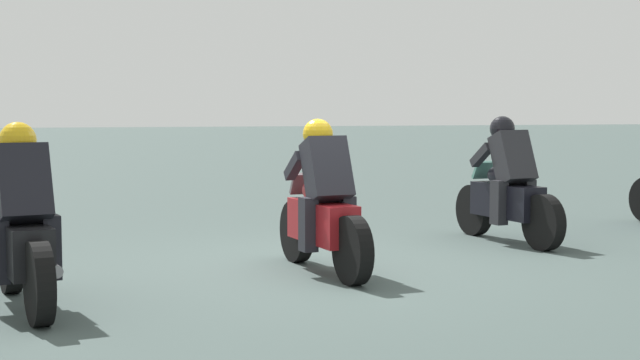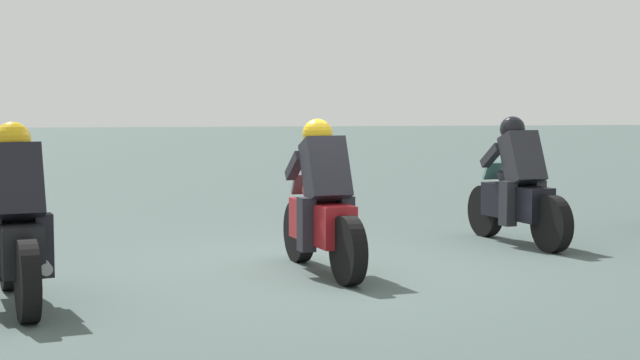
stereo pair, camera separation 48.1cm
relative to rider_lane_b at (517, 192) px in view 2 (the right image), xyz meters
The scene contains 4 objects.
ground_plane 2.94m from the rider_lane_b, 114.68° to the left, with size 120.00×120.00×0.00m, color #3F4E4B.
rider_lane_b is the anchor object (origin of this frame).
rider_lane_c 3.01m from the rider_lane_b, 119.05° to the left, with size 2.04×0.60×1.51m.
rider_lane_d 5.92m from the rider_lane_b, 114.67° to the left, with size 2.02×0.66×1.51m.
Camera 2 is at (-9.34, 1.76, 1.65)m, focal length 53.45 mm.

